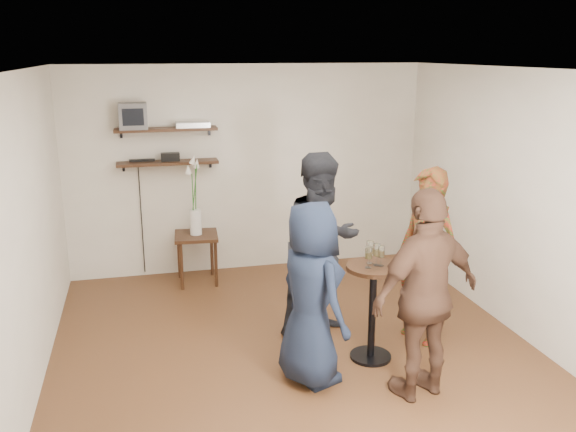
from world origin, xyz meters
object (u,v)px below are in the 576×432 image
object	(u,v)px
drinks_table	(373,299)
person_dark	(323,246)
side_table	(196,242)
person_navy	(311,294)
radio	(170,157)
person_brown	(426,295)
person_plaid	(426,256)
crt_monitor	(133,116)
dvd_deck	(193,125)

from	to	relation	value
drinks_table	person_dark	bearing A→B (deg)	114.89
side_table	person_navy	size ratio (longest dim) A/B	0.39
radio	person_brown	bearing A→B (deg)	-61.11
radio	person_plaid	world-z (taller)	person_plaid
person_navy	side_table	bearing A→B (deg)	-4.20
crt_monitor	person_plaid	distance (m)	3.71
crt_monitor	side_table	world-z (taller)	crt_monitor
side_table	person_dark	size ratio (longest dim) A/B	0.33
radio	side_table	distance (m)	1.07
dvd_deck	person_plaid	distance (m)	3.21
crt_monitor	person_brown	distance (m)	4.08
person_navy	radio	bearing A→B (deg)	-1.06
dvd_deck	person_brown	world-z (taller)	dvd_deck
side_table	person_dark	xyz separation A→B (m)	(1.07, -1.69, 0.41)
dvd_deck	drinks_table	world-z (taller)	dvd_deck
dvd_deck	radio	bearing A→B (deg)	180.00
person_plaid	side_table	bearing A→B (deg)	-158.01
dvd_deck	person_plaid	bearing A→B (deg)	-49.75
crt_monitor	person_navy	size ratio (longest dim) A/B	0.20
dvd_deck	person_plaid	size ratio (longest dim) A/B	0.23
person_navy	person_brown	world-z (taller)	person_brown
dvd_deck	person_navy	bearing A→B (deg)	-76.37
crt_monitor	person_dark	bearing A→B (deg)	-48.66
person_navy	person_brown	distance (m)	0.93
crt_monitor	person_navy	distance (m)	3.36
person_dark	person_plaid	bearing A→B (deg)	-46.30
crt_monitor	dvd_deck	size ratio (longest dim) A/B	0.80
person_plaid	person_brown	bearing A→B (deg)	-48.52
person_dark	person_brown	distance (m)	1.37
person_plaid	person_dark	world-z (taller)	person_dark
radio	drinks_table	distance (m)	3.18
radio	person_dark	world-z (taller)	person_dark
side_table	person_plaid	size ratio (longest dim) A/B	0.36
person_navy	person_brown	size ratio (longest dim) A/B	0.91
crt_monitor	drinks_table	bearing A→B (deg)	-52.07
crt_monitor	person_plaid	size ratio (longest dim) A/B	0.19
side_table	person_brown	size ratio (longest dim) A/B	0.35
radio	person_dark	bearing A→B (deg)	-56.01
dvd_deck	person_navy	world-z (taller)	dvd_deck
dvd_deck	person_dark	distance (m)	2.42
person_dark	person_brown	bearing A→B (deg)	-94.82
person_navy	person_brown	xyz separation A→B (m)	(0.83, -0.43, 0.08)
side_table	drinks_table	size ratio (longest dim) A/B	0.67
crt_monitor	person_plaid	xyz separation A→B (m)	(2.65, -2.32, -1.16)
person_navy	person_dark	bearing A→B (deg)	-42.53
side_table	person_dark	world-z (taller)	person_dark
side_table	person_brown	xyz separation A→B (m)	(1.54, -2.97, 0.36)
drinks_table	person_navy	distance (m)	0.72
radio	dvd_deck	bearing A→B (deg)	0.00
side_table	person_brown	world-z (taller)	person_brown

